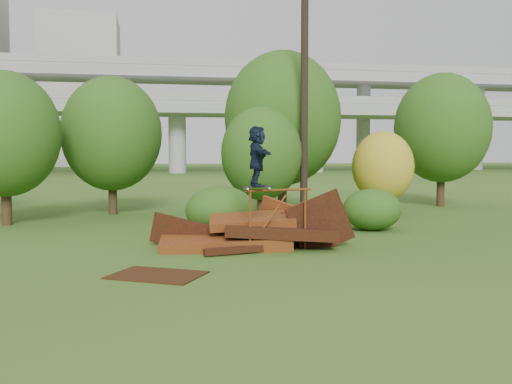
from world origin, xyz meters
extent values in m
plane|color=#2D5116|center=(0.00, 0.00, 0.00)|extent=(240.00, 240.00, 0.00)
cube|color=#4B170D|center=(-1.48, 3.09, 0.18)|extent=(3.70, 2.46, 0.59)
cube|color=black|center=(0.02, 2.79, 0.42)|extent=(3.28, 2.36, 0.59)
cube|color=#4B170D|center=(-0.68, 3.29, 0.70)|extent=(2.55, 1.85, 0.49)
cube|color=black|center=(1.12, 2.59, 0.65)|extent=(2.01, 0.23, 1.95)
cube|color=#4B170D|center=(0.32, 4.09, 0.55)|extent=(1.43, 1.08, 1.60)
cube|color=black|center=(-2.68, 3.49, 0.35)|extent=(1.74, 0.83, 1.19)
cube|color=black|center=(-1.18, 1.89, 0.12)|extent=(2.07, 0.65, 0.17)
cube|color=#4B170D|center=(0.72, 3.79, 0.95)|extent=(1.12, 1.21, 0.36)
cylinder|color=brown|center=(-0.95, 2.04, 0.81)|extent=(0.06, 0.06, 1.63)
cylinder|color=brown|center=(0.65, 2.43, 0.81)|extent=(0.06, 0.06, 1.63)
cylinder|color=brown|center=(-0.15, 2.23, 1.63)|extent=(1.90, 0.53, 0.06)
cube|color=black|center=(-0.76, 2.08, 1.73)|extent=(0.90, 0.44, 0.03)
cylinder|color=silver|center=(-1.04, 1.92, 1.69)|extent=(0.07, 0.04, 0.06)
cylinder|color=silver|center=(-1.08, 2.10, 1.69)|extent=(0.07, 0.04, 0.06)
cylinder|color=silver|center=(-0.43, 2.07, 1.69)|extent=(0.07, 0.04, 0.06)
cylinder|color=silver|center=(-0.47, 2.25, 1.69)|extent=(0.07, 0.04, 0.06)
imported|color=black|center=(-0.76, 2.08, 2.53)|extent=(0.47, 1.46, 1.57)
cube|color=#331B0B|center=(-3.39, -0.33, 0.01)|extent=(2.30, 2.09, 0.03)
cylinder|color=black|center=(-8.61, 9.27, 0.91)|extent=(0.36, 0.36, 1.81)
ellipsoid|color=#224F15|center=(-8.61, 9.27, 3.29)|extent=(3.94, 3.94, 4.53)
cylinder|color=black|center=(-5.06, 12.22, 0.92)|extent=(0.36, 0.36, 1.85)
ellipsoid|color=#224F15|center=(-5.06, 12.22, 3.41)|extent=(4.18, 4.18, 4.81)
cylinder|color=black|center=(0.69, 8.81, 0.71)|extent=(0.32, 0.32, 1.43)
ellipsoid|color=#224F15|center=(0.69, 8.81, 2.59)|extent=(3.10, 3.10, 3.57)
cylinder|color=black|center=(2.14, 11.50, 1.10)|extent=(0.39, 0.39, 2.20)
ellipsoid|color=#224F15|center=(2.14, 11.50, 4.08)|extent=(5.02, 5.02, 5.78)
cylinder|color=black|center=(5.94, 9.57, 0.55)|extent=(0.29, 0.29, 1.09)
ellipsoid|color=#A58C19|center=(5.94, 9.57, 2.04)|extent=(2.53, 2.53, 2.91)
cylinder|color=black|center=(10.42, 13.02, 1.04)|extent=(0.38, 0.38, 2.09)
ellipsoid|color=#224F15|center=(10.42, 13.02, 3.81)|extent=(4.59, 4.59, 5.27)
ellipsoid|color=#224F15|center=(-1.30, 5.53, 0.78)|extent=(2.25, 2.08, 1.56)
ellipsoid|color=#224F15|center=(3.85, 5.55, 0.70)|extent=(1.99, 1.82, 1.41)
cylinder|color=black|center=(2.26, 8.44, 5.00)|extent=(0.28, 0.28, 10.01)
cube|color=gray|center=(0.00, 60.00, 8.00)|extent=(160.00, 9.00, 1.40)
cube|color=gray|center=(0.00, 66.00, 13.00)|extent=(160.00, 9.00, 1.40)
cylinder|color=gray|center=(-18.00, 60.00, 4.00)|extent=(2.20, 2.20, 8.00)
cylinder|color=gray|center=(0.00, 60.00, 4.00)|extent=(2.20, 2.20, 8.00)
cylinder|color=gray|center=(18.00, 60.00, 4.00)|extent=(2.20, 2.20, 8.00)
cube|color=#9E9E99|center=(-16.00, 102.00, 14.00)|extent=(14.00, 14.00, 28.00)
camera|label=1|loc=(-3.52, -12.51, 2.63)|focal=40.00mm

